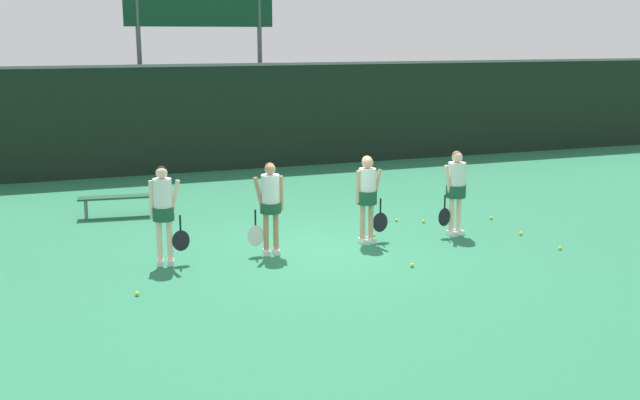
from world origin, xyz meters
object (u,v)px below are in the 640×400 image
tennis_ball_0 (491,218)px  tennis_ball_6 (396,220)px  player_0 (164,207)px  tennis_ball_2 (374,235)px  player_2 (367,192)px  player_1 (270,201)px  scoreboard (200,18)px  tennis_ball_3 (521,233)px  bench_courtside (119,199)px  tennis_ball_1 (137,294)px  tennis_ball_5 (424,221)px  tennis_ball_4 (560,248)px  player_3 (456,185)px  tennis_ball_7 (412,265)px

tennis_ball_0 → tennis_ball_6: size_ratio=1.08×
player_0 → tennis_ball_2: size_ratio=25.11×
player_2 → tennis_ball_6: 2.07m
player_1 → tennis_ball_2: 2.51m
scoreboard → tennis_ball_3: size_ratio=79.96×
bench_courtside → tennis_ball_1: size_ratio=25.36×
player_1 → player_2: (1.97, 0.10, 0.01)m
scoreboard → tennis_ball_5: scoreboard is taller
tennis_ball_3 → player_1: bearing=174.7°
player_0 → tennis_ball_4: player_0 is taller
tennis_ball_1 → tennis_ball_4: bearing=-1.1°
scoreboard → tennis_ball_1: scoreboard is taller
bench_courtside → player_3: size_ratio=1.05×
player_3 → tennis_ball_0: size_ratio=24.33×
bench_courtside → tennis_ball_1: bearing=-86.7°
player_3 → tennis_ball_2: (-1.59, 0.41, -0.98)m
tennis_ball_2 → tennis_ball_7: same height
tennis_ball_1 → tennis_ball_3: (7.70, 1.00, -0.00)m
scoreboard → player_3: (3.01, -10.11, -3.42)m
player_1 → tennis_ball_6: player_1 is taller
scoreboard → tennis_ball_5: bearing=-72.3°
tennis_ball_2 → tennis_ball_4: bearing=-35.5°
tennis_ball_2 → tennis_ball_6: 1.38m
scoreboard → tennis_ball_5: (2.89, -9.04, -4.40)m
tennis_ball_5 → player_0: bearing=-169.3°
player_3 → scoreboard: bearing=95.6°
scoreboard → tennis_ball_0: scoreboard is taller
player_3 → tennis_ball_1: size_ratio=24.21×
tennis_ball_1 → player_0: bearing=65.7°
player_2 → tennis_ball_5: (1.77, 1.00, -0.98)m
player_1 → player_3: 3.86m
tennis_ball_3 → tennis_ball_5: bearing=131.0°
player_2 → tennis_ball_7: player_2 is taller
tennis_ball_2 → tennis_ball_7: 2.08m
scoreboard → tennis_ball_1: (-3.45, -11.62, -4.40)m
tennis_ball_4 → tennis_ball_7: 3.10m
player_0 → tennis_ball_0: size_ratio=24.95×
tennis_ball_2 → tennis_ball_4: tennis_ball_2 is taller
player_0 → player_2: (3.89, 0.07, -0.02)m
tennis_ball_1 → tennis_ball_6: tennis_ball_1 is taller
tennis_ball_1 → tennis_ball_7: 4.67m
player_3 → tennis_ball_4: (1.31, -1.66, -0.98)m
scoreboard → player_0: (-2.77, -10.11, -3.40)m
bench_courtside → player_1: (2.32, -3.94, 0.60)m
tennis_ball_4 → tennis_ball_0: bearing=87.6°
tennis_ball_7 → player_0: bearing=157.5°
tennis_ball_0 → tennis_ball_2: same height
scoreboard → player_0: scoreboard is taller
tennis_ball_3 → tennis_ball_7: bearing=-159.2°
scoreboard → tennis_ball_4: (4.32, -11.77, -4.40)m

